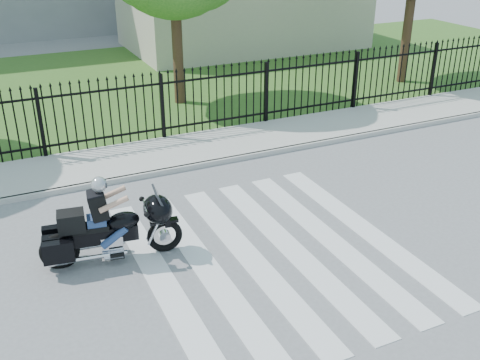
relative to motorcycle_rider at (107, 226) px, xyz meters
name	(u,v)px	position (x,y,z in m)	size (l,w,h in m)	color
ground	(271,253)	(2.60, -1.01, -0.66)	(120.00, 120.00, 0.00)	slate
crosswalk	(271,253)	(2.60, -1.01, -0.65)	(5.00, 5.50, 0.01)	silver
sidewalk	(177,152)	(2.60, 3.99, -0.60)	(40.00, 2.00, 0.12)	#ADAAA3
curb	(191,167)	(2.60, 2.99, -0.60)	(40.00, 0.12, 0.12)	#ADAAA3
grass_strip	(111,85)	(2.60, 10.99, -0.65)	(40.00, 12.00, 0.02)	#345E20
iron_fence	(162,108)	(2.60, 4.99, 0.25)	(26.00, 0.04, 1.80)	black
building_low	(243,6)	(9.60, 14.99, 1.09)	(10.00, 6.00, 3.50)	#B5AB97
motorcycle_rider	(107,226)	(0.00, 0.00, 0.00)	(2.42, 0.99, 1.60)	black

